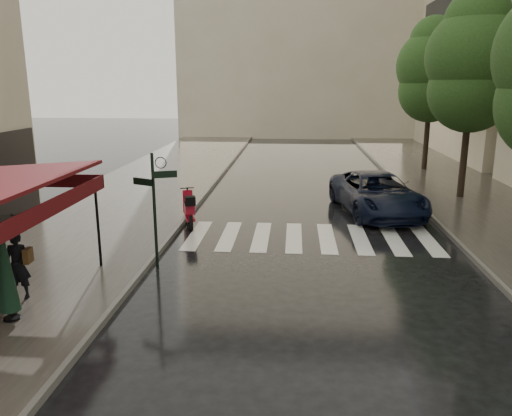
# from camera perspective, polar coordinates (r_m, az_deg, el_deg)

# --- Properties ---
(ground) EXTENTS (120.00, 120.00, 0.00)m
(ground) POSITION_cam_1_polar(r_m,az_deg,el_deg) (10.80, -9.19, -12.61)
(ground) COLOR black
(ground) RESTS_ON ground
(sidewalk_near) EXTENTS (6.00, 60.00, 0.12)m
(sidewalk_near) POSITION_cam_1_polar(r_m,az_deg,el_deg) (22.95, -13.22, 1.75)
(sidewalk_near) COLOR #38332D
(sidewalk_near) RESTS_ON ground
(sidewalk_far) EXTENTS (5.50, 60.00, 0.12)m
(sidewalk_far) POSITION_cam_1_polar(r_m,az_deg,el_deg) (23.24, 24.02, 1.05)
(sidewalk_far) COLOR #38332D
(sidewalk_far) RESTS_ON ground
(curb_near) EXTENTS (0.12, 60.00, 0.16)m
(curb_near) POSITION_cam_1_polar(r_m,az_deg,el_deg) (22.22, -5.70, 1.70)
(curb_near) COLOR #595651
(curb_near) RESTS_ON ground
(curb_far) EXTENTS (0.12, 60.00, 0.16)m
(curb_far) POSITION_cam_1_polar(r_m,az_deg,el_deg) (22.45, 17.28, 1.26)
(curb_far) COLOR #595651
(curb_far) RESTS_ON ground
(crosswalk) EXTENTS (7.85, 3.20, 0.01)m
(crosswalk) POSITION_cam_1_polar(r_m,az_deg,el_deg) (16.11, 6.23, -3.38)
(crosswalk) COLOR silver
(crosswalk) RESTS_ON ground
(signpost) EXTENTS (1.17, 0.29, 3.10)m
(signpost) POSITION_cam_1_polar(r_m,az_deg,el_deg) (13.22, -11.53, 0.74)
(signpost) COLOR black
(signpost) RESTS_ON ground
(backdrop_building) EXTENTS (22.00, 6.00, 20.00)m
(backdrop_building) POSITION_cam_1_polar(r_m,az_deg,el_deg) (47.64, 5.43, 20.29)
(backdrop_building) COLOR #B6AB8B
(backdrop_building) RESTS_ON ground
(tree_mid) EXTENTS (3.80, 3.80, 8.34)m
(tree_mid) POSITION_cam_1_polar(r_m,az_deg,el_deg) (22.52, 23.61, 14.94)
(tree_mid) COLOR black
(tree_mid) RESTS_ON sidewalk_far
(tree_far) EXTENTS (3.80, 3.80, 8.16)m
(tree_far) POSITION_cam_1_polar(r_m,az_deg,el_deg) (29.29, 19.47, 14.58)
(tree_far) COLOR black
(tree_far) RESTS_ON sidewalk_far
(pedestrian_with_umbrella) EXTENTS (0.99, 1.01, 2.39)m
(pedestrian_with_umbrella) POSITION_cam_1_polar(r_m,az_deg,el_deg) (12.09, -25.97, -2.27)
(pedestrian_with_umbrella) COLOR black
(pedestrian_with_umbrella) RESTS_ON sidewalk_near
(scooter) EXTENTS (0.80, 1.80, 1.22)m
(scooter) POSITION_cam_1_polar(r_m,az_deg,el_deg) (17.36, -7.64, -0.21)
(scooter) COLOR black
(scooter) RESTS_ON ground
(parked_car) EXTENTS (3.46, 5.86, 1.53)m
(parked_car) POSITION_cam_1_polar(r_m,az_deg,el_deg) (19.40, 13.64, 1.63)
(parked_car) COLOR black
(parked_car) RESTS_ON ground
(parasol_back) EXTENTS (0.41, 0.41, 2.18)m
(parasol_back) POSITION_cam_1_polar(r_m,az_deg,el_deg) (11.18, -26.75, -5.87)
(parasol_back) COLOR black
(parasol_back) RESTS_ON sidewalk_near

